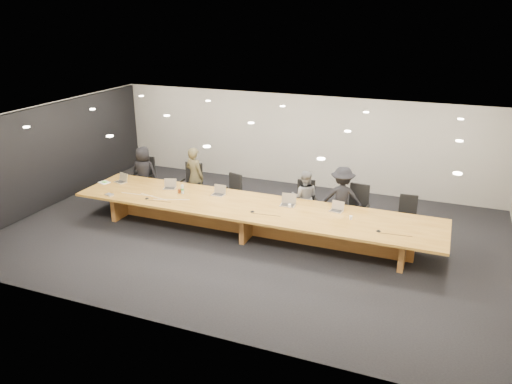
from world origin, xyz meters
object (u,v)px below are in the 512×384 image
at_px(chair_far_right, 407,217).
at_px(laptop_a, 120,178).
at_px(chair_far_left, 144,177).
at_px(person_b, 195,176).
at_px(conference_table, 251,215).
at_px(mic_center, 252,211).
at_px(person_a, 144,173).
at_px(paper_cup_far, 351,218).
at_px(laptop_e, 336,207).
at_px(laptop_d, 288,200).
at_px(av_box, 109,195).
at_px(chair_left, 191,185).
at_px(paper_cup_near, 289,206).
at_px(chair_mid_left, 231,192).
at_px(chair_right, 356,208).
at_px(person_c, 305,197).
at_px(mic_right, 379,231).
at_px(laptop_b, 169,184).
at_px(chair_mid_right, 305,202).
at_px(amber_mug, 179,191).
at_px(water_bottle, 182,189).
at_px(person_d, 342,198).
at_px(laptop_c, 218,190).
at_px(mic_left, 147,198).

height_order(chair_far_right, laptop_a, chair_far_right).
relative_size(chair_far_left, person_b, 0.72).
xyz_separation_m(conference_table, mic_center, (0.16, -0.34, 0.24)).
height_order(person_a, paper_cup_far, person_a).
height_order(chair_far_right, laptop_e, chair_far_right).
bearing_deg(laptop_d, av_box, -172.34).
xyz_separation_m(chair_left, person_b, (0.09, 0.09, 0.22)).
relative_size(paper_cup_near, mic_center, 0.79).
relative_size(chair_mid_left, laptop_e, 3.36).
bearing_deg(mic_center, chair_right, 35.81).
height_order(person_c, mic_right, person_c).
height_order(chair_far_right, laptop_b, chair_far_right).
distance_m(chair_mid_left, chair_mid_right, 2.10).
bearing_deg(chair_mid_right, paper_cup_far, -49.26).
relative_size(chair_right, amber_mug, 11.24).
distance_m(laptop_e, av_box, 5.70).
bearing_deg(paper_cup_near, water_bottle, -178.08).
bearing_deg(mic_right, amber_mug, 174.52).
bearing_deg(person_d, amber_mug, 3.72).
height_order(chair_mid_left, laptop_b, chair_mid_left).
bearing_deg(amber_mug, chair_right, 13.58).
bearing_deg(amber_mug, person_c, 18.37).
bearing_deg(person_b, person_a, 19.80).
bearing_deg(chair_mid_left, chair_far_right, 14.87).
distance_m(laptop_c, mic_right, 4.18).
distance_m(person_c, mic_center, 1.71).
bearing_deg(chair_right, person_c, -173.95).
bearing_deg(chair_far_right, chair_far_left, 177.02).
xyz_separation_m(chair_far_right, paper_cup_near, (-2.62, -1.06, 0.28)).
relative_size(chair_mid_left, av_box, 5.18).
bearing_deg(chair_far_left, chair_mid_left, -1.09).
bearing_deg(av_box, chair_left, 66.00).
bearing_deg(mic_right, paper_cup_far, 148.64).
bearing_deg(chair_left, person_d, -0.90).
relative_size(laptop_e, paper_cup_near, 3.45).
relative_size(person_d, laptop_c, 4.98).
distance_m(laptop_d, mic_left, 3.51).
bearing_deg(chair_left, paper_cup_far, -14.24).
bearing_deg(laptop_b, av_box, -157.82).
bearing_deg(person_b, person_c, -166.18).
bearing_deg(person_d, paper_cup_near, 31.27).
bearing_deg(laptop_e, laptop_d, -168.32).
relative_size(water_bottle, av_box, 1.19).
bearing_deg(mic_left, chair_far_right, 16.46).
bearing_deg(chair_right, laptop_a, -167.36).
distance_m(person_c, amber_mug, 3.21).
relative_size(laptop_a, paper_cup_far, 3.78).
relative_size(conference_table, person_a, 5.84).
xyz_separation_m(chair_far_right, laptop_c, (-4.56, -0.93, 0.37)).
distance_m(laptop_c, paper_cup_far, 3.46).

